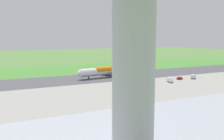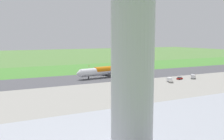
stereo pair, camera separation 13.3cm
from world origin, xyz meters
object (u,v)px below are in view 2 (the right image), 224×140
service_car_ops (180,78)px  no_stopping_sign (89,67)px  service_car_followme (148,81)px  airliner_main (112,70)px  service_truck_baggage (170,80)px  service_truck_fuel (193,77)px  traffic_cone_orange (86,69)px

service_car_ops → no_stopping_sign: 81.43m
no_stopping_sign → service_car_followme: bearing=95.9°
service_car_followme → airliner_main: bearing=-75.4°
service_truck_baggage → no_stopping_sign: size_ratio=2.08×
airliner_main → service_car_followme: (-8.08, 31.08, -3.51)m
service_car_ops → service_truck_fuel: bearing=173.0°
service_car_followme → service_car_ops: (-24.33, -0.88, 0.00)m
airliner_main → service_truck_baggage: airliner_main is taller
traffic_cone_orange → service_truck_baggage: bearing=106.8°
airliner_main → service_truck_baggage: 40.73m
service_truck_baggage → service_truck_fuel: 22.20m
service_car_ops → traffic_cone_orange: bearing=-64.3°
service_truck_baggage → traffic_cone_orange: bearing=-73.2°
service_truck_fuel → no_stopping_sign: bearing=-60.9°
airliner_main → service_truck_fuel: 53.00m
service_truck_fuel → service_truck_baggage: bearing=9.2°
service_truck_baggage → traffic_cone_orange: (23.55, -78.19, -1.13)m
service_truck_baggage → service_truck_fuel: bearing=-170.8°
traffic_cone_orange → airliner_main: bearing=93.9°
airliner_main → service_truck_baggage: (-20.63, 35.00, -2.95)m
service_truck_fuel → no_stopping_sign: size_ratio=1.98×
traffic_cone_orange → service_car_ops: bearing=115.7°
service_truck_baggage → service_car_followme: 13.16m
airliner_main → traffic_cone_orange: bearing=-86.1°
service_truck_baggage → service_truck_fuel: size_ratio=1.05×
service_car_followme → service_car_ops: 24.34m
service_truck_baggage → traffic_cone_orange: 81.66m
service_truck_baggage → service_car_followme: service_truck_baggage is taller
airliner_main → service_truck_fuel: size_ratio=9.12×
airliner_main → no_stopping_sign: size_ratio=18.05×
service_truck_baggage → traffic_cone_orange: size_ratio=11.31×
airliner_main → traffic_cone_orange: size_ratio=98.32×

